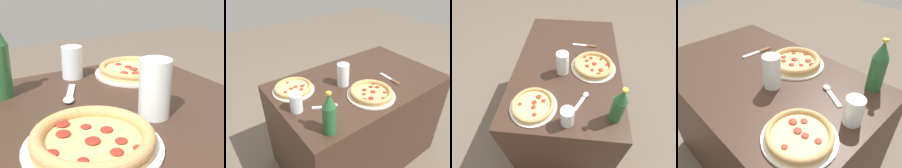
{
  "view_description": "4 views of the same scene",
  "coord_description": "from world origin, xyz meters",
  "views": [
    {
      "loc": [
        -0.46,
        0.43,
        1.09
      ],
      "look_at": [
        0.23,
        0.03,
        0.79
      ],
      "focal_mm": 50.0,
      "sensor_mm": 36.0,
      "label": 1
    },
    {
      "loc": [
        0.9,
        0.95,
        1.51
      ],
      "look_at": [
        0.21,
        0.04,
        0.8
      ],
      "focal_mm": 35.0,
      "sensor_mm": 36.0,
      "label": 2
    },
    {
      "loc": [
        0.96,
        0.06,
        1.55
      ],
      "look_at": [
        0.26,
        -0.01,
        0.76
      ],
      "focal_mm": 28.0,
      "sensor_mm": 36.0,
      "label": 3
    },
    {
      "loc": [
        0.76,
        -0.53,
        1.32
      ],
      "look_at": [
        0.22,
        -0.02,
        0.78
      ],
      "focal_mm": 35.0,
      "sensor_mm": 36.0,
      "label": 4
    }
  ],
  "objects": [
    {
      "name": "pizza_pepperoni",
      "position": [
        0.42,
        -0.16,
        0.74
      ],
      "size": [
        0.27,
        0.27,
        0.04
      ],
      "color": "silver",
      "rests_on": "table"
    },
    {
      "name": "pizza_veggie",
      "position": [
        0.06,
        0.18,
        0.74
      ],
      "size": [
        0.3,
        0.3,
        0.04
      ],
      "color": "silver",
      "rests_on": "table"
    },
    {
      "name": "knife",
      "position": [
        -0.19,
        0.12,
        0.73
      ],
      "size": [
        0.03,
        0.18,
        0.01
      ],
      "color": "brown",
      "rests_on": "table"
    },
    {
      "name": "table",
      "position": [
        0.0,
        0.0,
        0.36
      ],
      "size": [
        1.17,
        0.73,
        0.72
      ],
      "color": "#3D281E",
      "rests_on": "ground_plane"
    },
    {
      "name": "glass_iced_tea",
      "position": [
        0.5,
        0.03,
        0.77
      ],
      "size": [
        0.07,
        0.07,
        0.11
      ],
      "color": "white",
      "rests_on": "table"
    },
    {
      "name": "glass_orange_juice",
      "position": [
        0.12,
        -0.03,
        0.79
      ],
      "size": [
        0.08,
        0.08,
        0.15
      ],
      "color": "white",
      "rests_on": "table"
    },
    {
      "name": "spoon",
      "position": [
        0.33,
        0.12,
        0.73
      ],
      "size": [
        0.15,
        0.09,
        0.02
      ],
      "color": "silver",
      "rests_on": "table"
    },
    {
      "name": "ground_plane",
      "position": [
        0.0,
        0.0,
        0.0
      ],
      "size": [
        8.0,
        8.0,
        0.0
      ],
      "primitive_type": "plane",
      "color": "#6B5B4C"
    },
    {
      "name": "beer_bottle",
      "position": [
        0.45,
        0.29,
        0.84
      ],
      "size": [
        0.07,
        0.07,
        0.24
      ],
      "color": "#286033",
      "rests_on": "table"
    }
  ]
}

